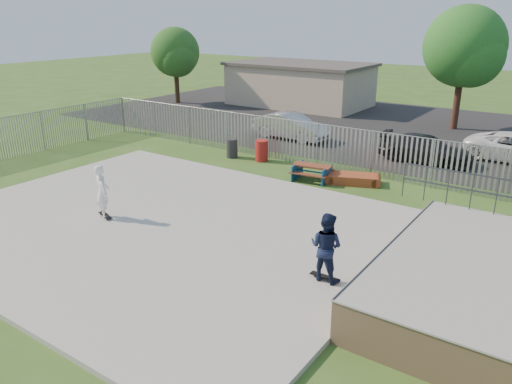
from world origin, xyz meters
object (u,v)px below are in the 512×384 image
Objects in this scene: funbox at (353,179)px; trash_bin_red at (262,151)px; trash_bin_grey at (232,148)px; car_silver at (291,126)px; picnic_table at (312,172)px; skater_navy at (326,247)px; tree_left at (175,52)px; skater_white at (102,191)px; car_dark at (426,149)px; tree_mid at (464,47)px.

funbox is 5.05m from trash_bin_red.
car_silver reaches higher than trash_bin_grey.
skater_navy is (4.45, -7.44, 0.72)m from picnic_table.
trash_bin_grey is (-1.54, -0.30, -0.04)m from trash_bin_red.
tree_left is at bearing -38.07° from skater_navy.
skater_white reaches higher than picnic_table.
skater_white is (-0.20, -9.15, 0.56)m from trash_bin_red.
trash_bin_grey is 0.21× the size of car_dark.
funbox is 2.32× the size of trash_bin_grey.
car_silver is at bearing 85.65° from car_dark.
tree_mid is (0.70, 13.20, 4.67)m from funbox.
funbox is 2.11× the size of trash_bin_red.
skater_white is (-8.06, -0.48, 0.00)m from skater_navy.
car_silver is at bearing 85.18° from trash_bin_grey.
tree_mid is (-0.78, 8.34, 4.21)m from car_dark.
picnic_table is at bearing 178.66° from funbox.
tree_left reaches higher than car_dark.
tree_left is at bearing -23.48° from skater_white.
trash_bin_red is at bearing -114.43° from tree_mid.
trash_bin_grey is 12.60m from skater_navy.
skater_navy is (7.86, -8.67, 0.56)m from trash_bin_red.
skater_navy is at bearing -142.84° from car_silver.
car_dark is 0.75× the size of tree_left.
skater_white reaches higher than car_dark.
car_dark is 9.37m from tree_mid.
trash_bin_red is at bearing -46.45° from skater_navy.
skater_navy is at bearing -67.14° from picnic_table.
picnic_table is 0.25× the size of tree_mid.
tree_left reaches higher than skater_white.
car_dark is 12.98m from skater_navy.
skater_navy is (9.40, -8.37, 0.61)m from trash_bin_grey.
tree_left reaches higher than skater_navy.
trash_bin_red is 18.22m from tree_left.
tree_mid reaches higher than trash_bin_red.
tree_left reaches higher than trash_bin_grey.
tree_left is at bearing -172.92° from tree_mid.
car_silver is 0.60× the size of tree_mid.
tree_mid reaches higher than car_dark.
funbox is at bearing -69.07° from skater_navy.
funbox is 5.10m from car_dark.
picnic_table is 8.69m from skater_navy.
picnic_table is at bearing -19.97° from trash_bin_red.
trash_bin_grey is at bearing 117.84° from car_dark.
tree_mid is at bearing 7.08° from tree_left.
skater_white is at bearing -122.55° from picnic_table.
picnic_table is 0.31× the size of tree_left.
funbox is 6.56m from trash_bin_grey.
car_silver is at bearing -57.00° from skater_white.
tree_left reaches higher than picnic_table.
trash_bin_grey is at bearing 155.01° from funbox.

